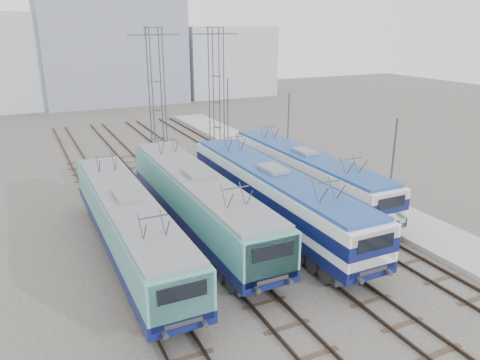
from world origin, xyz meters
name	(u,v)px	position (x,y,z in m)	size (l,w,h in m)	color
ground	(284,273)	(0.00, 0.00, 0.00)	(160.00, 160.00, 0.00)	#514C47
platform	(346,193)	(10.20, 8.00, 0.15)	(4.00, 70.00, 0.30)	#9E9E99
locomotive_far_left	(129,223)	(-6.75, 4.75, 2.20)	(2.79, 17.61, 3.31)	#0C1247
locomotive_center_left	(198,199)	(-2.25, 6.31, 2.29)	(2.91, 18.37, 3.46)	#0C1247
locomotive_center_right	(274,193)	(2.25, 5.12, 2.36)	(2.93, 18.50, 3.48)	#0C1247
locomotive_far_right	(306,171)	(6.75, 8.46, 2.24)	(2.76, 17.47, 3.28)	#0C1247
catenary_tower_west	(157,92)	(0.00, 22.00, 6.64)	(4.50, 1.20, 12.00)	#3F4247
catenary_tower_east	(216,85)	(6.50, 24.00, 6.64)	(4.50, 1.20, 12.00)	#3F4247
mast_front	(391,176)	(8.60, 2.00, 3.50)	(0.12, 0.12, 7.00)	#3F4247
mast_mid	(288,136)	(8.60, 14.00, 3.50)	(0.12, 0.12, 7.00)	#3F4247
mast_rear	(228,113)	(8.60, 26.00, 3.50)	(0.12, 0.12, 7.00)	#3F4247
building_center	(111,46)	(4.00, 62.00, 9.00)	(22.00, 14.00, 18.00)	gray
building_east	(223,61)	(24.00, 62.00, 6.00)	(16.00, 12.00, 12.00)	#A0A8B3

